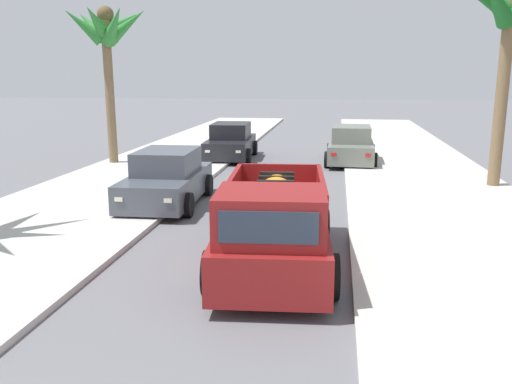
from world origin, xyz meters
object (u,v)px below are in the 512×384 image
at_px(car_right_near, 351,146).
at_px(car_left_mid, 231,142).
at_px(car_left_near, 167,179).
at_px(palm_tree_right_fore, 107,34).
at_px(palm_tree_left_mid, 509,12).
at_px(pickup_truck, 274,227).

relative_size(car_right_near, car_left_mid, 0.99).
bearing_deg(car_left_near, palm_tree_right_fore, 123.96).
bearing_deg(car_left_mid, car_left_near, -90.98).
bearing_deg(palm_tree_left_mid, palm_tree_right_fore, 168.70).
bearing_deg(palm_tree_left_mid, car_right_near, 132.58).
distance_m(car_left_near, car_left_mid, 8.63).
xyz_separation_m(car_right_near, palm_tree_left_mid, (4.35, -4.74, 4.68)).
bearing_deg(pickup_truck, palm_tree_left_mid, 53.42).
bearing_deg(car_right_near, palm_tree_right_fore, -168.08).
height_order(car_left_near, car_left_mid, same).
bearing_deg(car_left_mid, pickup_truck, -75.68).
bearing_deg(car_left_near, palm_tree_left_mid, 19.47).
height_order(pickup_truck, palm_tree_left_mid, palm_tree_left_mid).
bearing_deg(pickup_truck, palm_tree_right_fore, 125.25).
relative_size(pickup_truck, car_left_mid, 1.23).
xyz_separation_m(pickup_truck, palm_tree_right_fore, (-7.71, 10.91, 4.28)).
xyz_separation_m(car_left_mid, palm_tree_left_mid, (9.47, -5.23, 4.68)).
bearing_deg(car_right_near, pickup_truck, -97.51).
bearing_deg(pickup_truck, car_left_mid, 104.32).
distance_m(car_left_near, palm_tree_right_fore, 8.61).
distance_m(pickup_truck, car_left_mid, 13.82).
relative_size(car_left_near, palm_tree_right_fore, 0.69).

